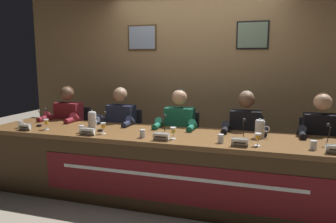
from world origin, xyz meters
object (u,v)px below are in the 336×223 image
Objects in this scene: chair_center at (182,148)px; chair_right at (245,153)px; water_pitcher_right_side at (260,129)px; microphone_center at (163,128)px; juice_glass_center at (173,131)px; water_cup_far_left at (21,125)px; chair_far_right at (316,159)px; water_cup_left at (82,130)px; nameplate_center at (161,137)px; conference_table at (165,156)px; juice_glass_left at (103,126)px; panelist_left at (119,126)px; microphone_right at (243,133)px; panelist_right at (245,135)px; water_cup_right at (221,139)px; microphone_far_right at (329,140)px; chair_left at (125,143)px; nameplate_left at (87,132)px; chair_far_left at (75,139)px; microphone_left at (102,124)px; nameplate_far_left at (25,127)px; panelist_far_right at (321,140)px; juice_glass_right at (258,137)px; panelist_far_left at (66,123)px; microphone_far_left at (41,120)px; juice_glass_far_left at (46,122)px; water_pitcher_left_side at (92,120)px; water_cup_center at (142,134)px; water_cup_far_right at (313,146)px; nameplate_right at (240,142)px; panelist_center at (178,130)px.

chair_right is at bearing 0.00° from chair_center.
microphone_center is at bearing -170.09° from water_pitcher_right_side.
water_cup_far_left is at bearing -179.50° from juice_glass_center.
chair_far_right is at bearing 14.02° from water_cup_far_left.
nameplate_center is at bearing -3.80° from water_cup_left.
juice_glass_left is at bearing -172.21° from conference_table.
panelist_left is 5.63× the size of microphone_right.
water_cup_right is at bearing -106.56° from panelist_right.
panelist_right reaches higher than water_pitcher_right_side.
juice_glass_left is at bearing -176.93° from microphone_far_right.
juice_glass_left is at bearing -129.32° from chair_center.
chair_left is 1.02m from nameplate_left.
chair_far_left is at bearing 166.26° from panelist_left.
conference_table is at bearing -89.64° from chair_center.
microphone_left is 1.79m from chair_right.
microphone_center is at bearing 17.54° from nameplate_left.
nameplate_far_left is 3.43m from chair_far_right.
panelist_far_right is at bearing 88.31° from microphone_far_right.
microphone_right is at bearing 9.29° from nameplate_left.
juice_glass_right reaches higher than nameplate_far_left.
panelist_far_left reaches higher than chair_far_left.
microphone_center is (-0.06, 0.23, 0.03)m from nameplate_center.
microphone_far_left is 3.31m from panelist_far_right.
juice_glass_far_left is at bearing -172.53° from water_pitcher_right_side.
water_pitcher_left_side is at bearing 147.44° from microphone_left.
water_cup_far_left is 1.77m from microphone_center.
juice_glass_right is (1.78, -0.86, 0.41)m from chair_left.
chair_right is 0.34m from panelist_right.
water_cup_center reaches higher than nameplate_left.
chair_left is at bearing 137.70° from conference_table.
nameplate_left is 2.56m from panelist_far_right.
panelist_right reaches higher than nameplate_center.
panelist_right is at bearing 34.01° from conference_table.
panelist_left is at bearing 155.61° from water_cup_right.
panelist_left is 0.67m from juice_glass_left.
microphone_far_left is at bearing 179.81° from microphone_right.
water_cup_far_right is at bearing -104.14° from panelist_far_right.
nameplate_right is (1.62, -0.74, 0.09)m from panelist_left.
water_cup_far_right reaches higher than nameplate_center.
nameplate_center is 1.07m from water_pitcher_left_side.
water_cup_right is 1.62m from water_pitcher_left_side.
juice_glass_right is (2.41, -0.02, 0.00)m from juice_glass_far_left.
chair_right is at bearing 21.07° from nameplate_far_left.
nameplate_left is 0.14m from water_cup_left.
microphone_far_left is 2.54× the size of water_cup_far_right.
juice_glass_right is at bearing -20.39° from panelist_left.
microphone_center is at bearing -93.91° from panelist_center.
chair_left reaches higher than juice_glass_right.
microphone_right reaches higher than water_pitcher_left_side.
microphone_center is (-0.03, -0.70, 0.40)m from chair_center.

